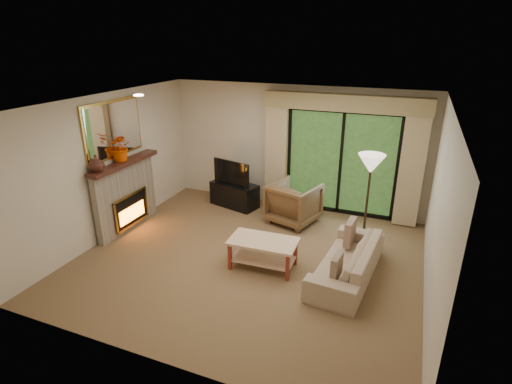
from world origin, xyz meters
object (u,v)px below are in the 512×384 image
at_px(armchair, 294,203).
at_px(coffee_table, 263,254).
at_px(sofa, 347,260).
at_px(media_console, 235,195).

xyz_separation_m(armchair, coffee_table, (0.04, -1.81, -0.17)).
bearing_deg(coffee_table, armchair, 89.01).
height_order(sofa, coffee_table, sofa).
relative_size(media_console, coffee_table, 0.96).
distance_m(sofa, coffee_table, 1.32).
bearing_deg(coffee_table, media_console, 122.84).
bearing_deg(sofa, armchair, -134.38).
bearing_deg(armchair, coffee_table, 107.28).
height_order(armchair, coffee_table, armchair).
height_order(media_console, armchair, armchair).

